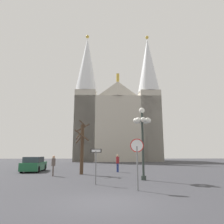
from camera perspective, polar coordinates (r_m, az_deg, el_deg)
The scene contains 9 objects.
ground_plane at distance 8.85m, azimuth -1.37°, elevation -23.47°, with size 120.00×120.00×0.00m, color #38383D.
cathedral at distance 49.14m, azimuth 1.44°, elevation -2.13°, with size 19.35×12.09×29.73m.
stop_sign at distance 11.27m, azimuth 6.87°, elevation -11.39°, with size 0.71×0.11×2.63m.
one_way_arrow_sign at distance 13.29m, azimuth -4.43°, elevation -13.26°, with size 0.69×0.30×2.13m.
street_lamp at distance 15.62m, azimuth 8.26°, elevation -4.20°, with size 1.32×1.32×5.22m.
bare_tree at distance 19.53m, azimuth -8.21°, elevation -9.26°, with size 1.33×1.36×4.87m.
parked_car_near_green at distance 23.62m, azimuth -20.55°, elevation -13.27°, with size 2.00×4.21×1.48m.
pedestrian_walking at distance 21.45m, azimuth 1.54°, elevation -13.33°, with size 0.32×0.32×1.71m.
pedestrian_standing at distance 18.56m, azimuth -15.71°, elevation -13.41°, with size 0.32×0.32×1.66m.
Camera 1 is at (-0.04, -8.64, 1.91)m, focal length 33.48 mm.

